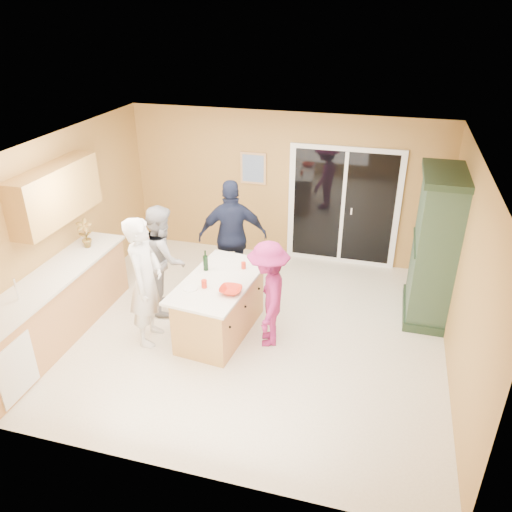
% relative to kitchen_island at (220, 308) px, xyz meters
% --- Properties ---
extents(floor, '(5.50, 5.50, 0.00)m').
position_rel_kitchen_island_xyz_m(floor, '(0.30, 0.14, -0.40)').
color(floor, white).
rests_on(floor, ground).
extents(ceiling, '(5.50, 5.00, 0.10)m').
position_rel_kitchen_island_xyz_m(ceiling, '(0.30, 0.14, 2.20)').
color(ceiling, silver).
rests_on(ceiling, wall_back).
extents(wall_back, '(5.50, 0.10, 2.60)m').
position_rel_kitchen_island_xyz_m(wall_back, '(0.30, 2.64, 0.90)').
color(wall_back, tan).
rests_on(wall_back, ground).
extents(wall_front, '(5.50, 0.10, 2.60)m').
position_rel_kitchen_island_xyz_m(wall_front, '(0.30, -2.36, 0.90)').
color(wall_front, tan).
rests_on(wall_front, ground).
extents(wall_left, '(0.10, 5.00, 2.60)m').
position_rel_kitchen_island_xyz_m(wall_left, '(-2.45, 0.14, 0.90)').
color(wall_left, tan).
rests_on(wall_left, ground).
extents(wall_right, '(0.10, 5.00, 2.60)m').
position_rel_kitchen_island_xyz_m(wall_right, '(3.05, 0.14, 0.90)').
color(wall_right, tan).
rests_on(wall_right, ground).
extents(left_cabinet_run, '(0.65, 3.05, 1.24)m').
position_rel_kitchen_island_xyz_m(left_cabinet_run, '(-2.15, -0.91, 0.06)').
color(left_cabinet_run, '#C2844B').
rests_on(left_cabinet_run, floor).
extents(upper_cabinets, '(0.35, 1.60, 0.75)m').
position_rel_kitchen_island_xyz_m(upper_cabinets, '(-2.28, -0.06, 1.47)').
color(upper_cabinets, '#C2844B').
rests_on(upper_cabinets, wall_left).
extents(sliding_door, '(1.90, 0.07, 2.10)m').
position_rel_kitchen_island_xyz_m(sliding_door, '(1.35, 2.61, 0.65)').
color(sliding_door, white).
rests_on(sliding_door, floor).
extents(framed_picture, '(0.46, 0.04, 0.56)m').
position_rel_kitchen_island_xyz_m(framed_picture, '(-0.25, 2.62, 1.20)').
color(framed_picture, tan).
rests_on(framed_picture, wall_back).
extents(kitchen_island, '(1.05, 1.71, 0.85)m').
position_rel_kitchen_island_xyz_m(kitchen_island, '(0.00, 0.00, 0.00)').
color(kitchen_island, '#C2844B').
rests_on(kitchen_island, floor).
extents(green_hutch, '(0.63, 1.20, 2.21)m').
position_rel_kitchen_island_xyz_m(green_hutch, '(2.79, 1.26, 0.67)').
color(green_hutch, '#1F321F').
rests_on(green_hutch, floor).
extents(woman_white, '(0.51, 0.71, 1.82)m').
position_rel_kitchen_island_xyz_m(woman_white, '(-0.88, -0.40, 0.51)').
color(woman_white, white).
rests_on(woman_white, floor).
extents(woman_grey, '(0.93, 1.00, 1.64)m').
position_rel_kitchen_island_xyz_m(woman_grey, '(-1.02, 0.43, 0.42)').
color(woman_grey, gray).
rests_on(woman_grey, floor).
extents(woman_navy, '(1.16, 0.77, 1.83)m').
position_rel_kitchen_island_xyz_m(woman_navy, '(-0.20, 1.24, 0.51)').
color(woman_navy, '#1A253B').
rests_on(woman_navy, floor).
extents(woman_magenta, '(0.76, 1.07, 1.50)m').
position_rel_kitchen_island_xyz_m(woman_magenta, '(0.69, -0.03, 0.35)').
color(woman_magenta, '#9A2168').
rests_on(woman_magenta, floor).
extents(serving_bowl, '(0.30, 0.30, 0.07)m').
position_rel_kitchen_island_xyz_m(serving_bowl, '(0.26, -0.28, 0.49)').
color(serving_bowl, red).
rests_on(serving_bowl, kitchen_island).
extents(tulip_vase, '(0.28, 0.23, 0.44)m').
position_rel_kitchen_island_xyz_m(tulip_vase, '(-2.15, 0.26, 0.76)').
color(tulip_vase, '#B42C12').
rests_on(tulip_vase, left_cabinet_run).
extents(tumbler_near, '(0.08, 0.08, 0.11)m').
position_rel_kitchen_island_xyz_m(tumbler_near, '(-0.12, -0.25, 0.51)').
color(tumbler_near, red).
rests_on(tumbler_near, kitchen_island).
extents(tumbler_far, '(0.08, 0.08, 0.10)m').
position_rel_kitchen_island_xyz_m(tumbler_far, '(0.23, 0.39, 0.50)').
color(tumbler_far, red).
rests_on(tumbler_far, kitchen_island).
extents(wine_bottle, '(0.07, 0.07, 0.30)m').
position_rel_kitchen_island_xyz_m(wine_bottle, '(-0.26, 0.21, 0.57)').
color(wine_bottle, black).
rests_on(wine_bottle, kitchen_island).
extents(white_plate, '(0.20, 0.20, 0.01)m').
position_rel_kitchen_island_xyz_m(white_plate, '(-0.28, -0.33, 0.46)').
color(white_plate, silver).
rests_on(white_plate, kitchen_island).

